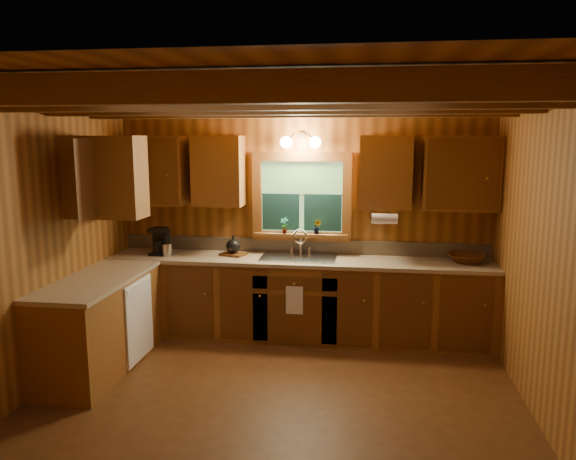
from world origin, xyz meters
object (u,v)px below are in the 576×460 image
at_px(coffee_maker, 160,241).
at_px(wicker_basket, 467,258).
at_px(sink, 298,262).
at_px(cutting_board, 233,254).

xyz_separation_m(coffee_maker, wicker_basket, (3.39, 0.05, -0.10)).
xyz_separation_m(sink, cutting_board, (-0.75, 0.04, 0.06)).
relative_size(sink, coffee_maker, 2.70).
bearing_deg(cutting_board, coffee_maker, -159.06).
bearing_deg(cutting_board, wicker_basket, 17.58).
height_order(cutting_board, wicker_basket, wicker_basket).
bearing_deg(sink, coffee_maker, -179.66).
bearing_deg(cutting_board, sink, 14.40).
relative_size(cutting_board, wicker_basket, 0.70).
height_order(coffee_maker, wicker_basket, coffee_maker).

